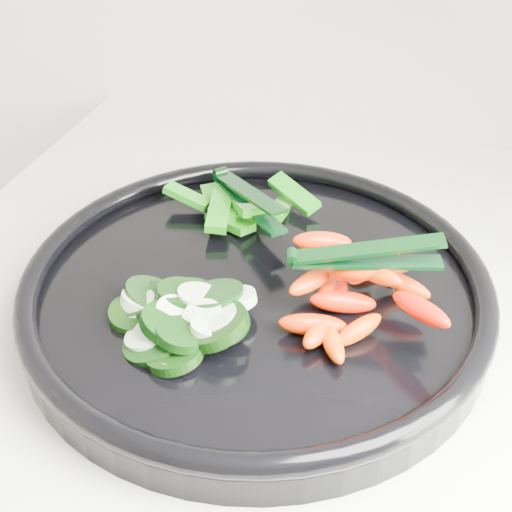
% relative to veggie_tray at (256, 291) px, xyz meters
% --- Properties ---
extents(veggie_tray, '(0.40, 0.40, 0.04)m').
position_rel_veggie_tray_xyz_m(veggie_tray, '(0.00, 0.00, 0.00)').
color(veggie_tray, black).
rests_on(veggie_tray, counter).
extents(cucumber_pile, '(0.12, 0.12, 0.04)m').
position_rel_veggie_tray_xyz_m(cucumber_pile, '(-0.04, -0.06, 0.01)').
color(cucumber_pile, black).
rests_on(cucumber_pile, veggie_tray).
extents(carrot_pile, '(0.14, 0.16, 0.05)m').
position_rel_veggie_tray_xyz_m(carrot_pile, '(0.08, -0.00, 0.02)').
color(carrot_pile, '#EC3E00').
rests_on(carrot_pile, veggie_tray).
extents(pepper_pile, '(0.14, 0.10, 0.04)m').
position_rel_veggie_tray_xyz_m(pepper_pile, '(-0.05, 0.09, 0.01)').
color(pepper_pile, '#09620D').
rests_on(pepper_pile, veggie_tray).
extents(tong_carrot, '(0.11, 0.05, 0.02)m').
position_rel_veggie_tray_xyz_m(tong_carrot, '(0.08, -0.00, 0.05)').
color(tong_carrot, black).
rests_on(tong_carrot, carrot_pile).
extents(tong_pepper, '(0.09, 0.09, 0.02)m').
position_rel_veggie_tray_xyz_m(tong_pepper, '(-0.04, 0.09, 0.03)').
color(tong_pepper, black).
rests_on(tong_pepper, pepper_pile).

